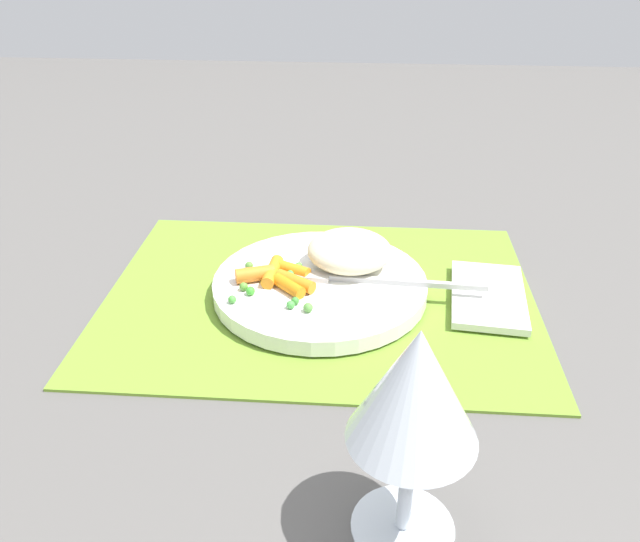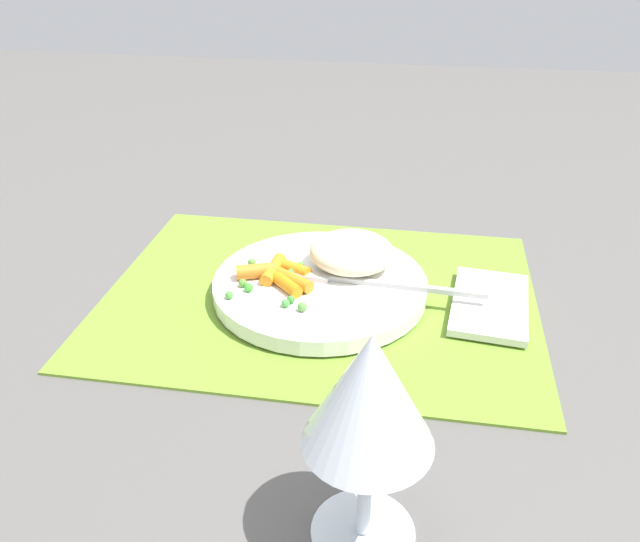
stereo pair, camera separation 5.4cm
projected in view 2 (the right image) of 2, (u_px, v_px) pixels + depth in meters
The scene contains 9 objects.
ground_plane at pixel (320, 297), 0.70m from camera, with size 2.40×2.40×0.00m, color #565451.
placemat at pixel (320, 295), 0.70m from camera, with size 0.46×0.35×0.01m, color olive.
plate at pixel (320, 286), 0.69m from camera, with size 0.23×0.23×0.02m, color white.
rice_mound at pixel (352, 252), 0.70m from camera, with size 0.09×0.09×0.04m, color beige.
carrot_portion at pixel (278, 274), 0.68m from camera, with size 0.09×0.07×0.02m.
pea_scatter at pixel (271, 284), 0.67m from camera, with size 0.09×0.09×0.01m.
fork at pixel (365, 282), 0.68m from camera, with size 0.21×0.02×0.01m.
wine_glass at pixel (369, 398), 0.38m from camera, with size 0.08×0.08×0.17m.
napkin at pixel (490, 303), 0.67m from camera, with size 0.08×0.13×0.01m, color white.
Camera 2 is at (-0.10, 0.59, 0.37)m, focal length 36.00 mm.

